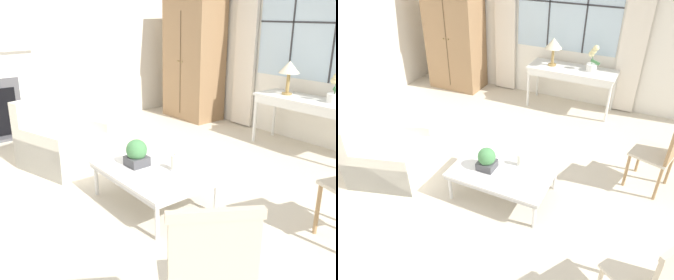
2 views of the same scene
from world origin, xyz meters
TOP-DOWN VIEW (x-y plane):
  - ground_plane at (0.00, 0.00)m, footprint 14.00×14.00m
  - wall_back_windowed at (0.00, 3.02)m, footprint 7.20×0.14m
  - wall_left at (-3.03, 0.60)m, footprint 0.06×7.20m
  - armoire at (-2.02, 2.65)m, footprint 1.08×0.66m
  - console_table at (0.27, 2.67)m, footprint 1.47×0.54m
  - table_lamp at (-0.10, 2.67)m, footprint 0.28×0.28m
  - potted_orchid at (0.56, 2.72)m, footprint 0.22×0.17m
  - armchair_upholstered at (-1.32, -0.09)m, footprint 1.08×1.14m
  - coffee_table at (0.21, 0.14)m, footprint 1.15×0.79m
  - potted_plant_small at (0.03, 0.07)m, footprint 0.21×0.21m
  - pillar_candle at (0.35, 0.29)m, footprint 0.09×0.09m

SIDE VIEW (x-z plane):
  - ground_plane at x=0.00m, z-range 0.00..0.00m
  - armchair_upholstered at x=-1.32m, z-range -0.15..0.68m
  - coffee_table at x=0.21m, z-range 0.15..0.52m
  - pillar_candle at x=0.35m, z-range 0.36..0.52m
  - potted_plant_small at x=0.03m, z-range 0.37..0.63m
  - console_table at x=0.27m, z-range 0.28..1.01m
  - potted_orchid at x=0.56m, z-range 0.69..1.11m
  - armoire at x=-2.02m, z-range 0.01..2.11m
  - table_lamp at x=-0.10m, z-range 0.85..1.32m
  - wall_left at x=-3.03m, z-range 0.00..2.80m
  - wall_back_windowed at x=0.00m, z-range 0.00..2.80m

